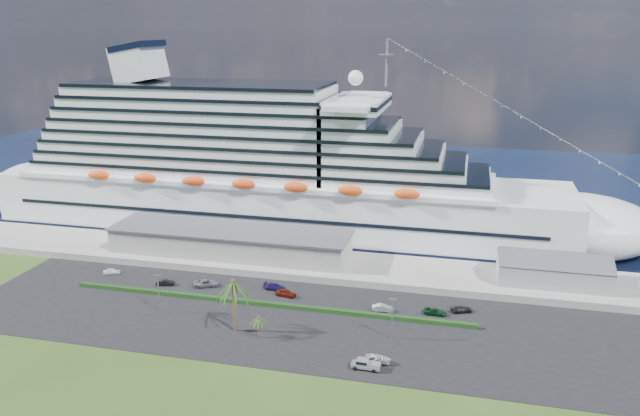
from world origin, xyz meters
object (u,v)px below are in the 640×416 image
(parked_car_3, at_px, (275,287))
(boat_trailer, at_px, (378,358))
(cruise_ship, at_px, (272,175))
(pickup_truck, at_px, (365,364))

(parked_car_3, bearing_deg, boat_trailer, -126.34)
(cruise_ship, height_order, pickup_truck, cruise_ship)
(parked_car_3, distance_m, boat_trailer, 37.60)
(parked_car_3, bearing_deg, pickup_truck, -130.78)
(parked_car_3, height_order, boat_trailer, boat_trailer)
(cruise_ship, xyz_separation_m, parked_car_3, (13.17, -39.64, -15.84))
(cruise_ship, bearing_deg, boat_trailer, -58.40)
(cruise_ship, relative_size, boat_trailer, 35.50)
(pickup_truck, distance_m, boat_trailer, 2.96)
(parked_car_3, distance_m, pickup_truck, 38.03)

